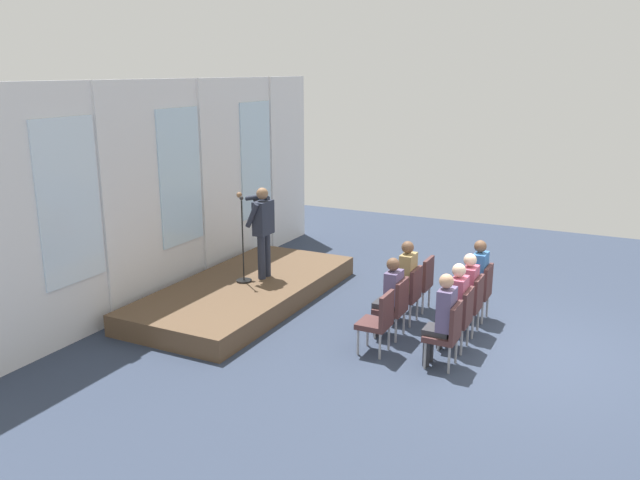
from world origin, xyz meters
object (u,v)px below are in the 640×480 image
at_px(chair_r1_c3, 480,289).
at_px(audience_r1_c3, 476,276).
at_px(audience_r0_c2, 405,278).
at_px(audience_r1_c0, 442,316).
at_px(speaker, 263,226).
at_px(chair_r1_c0, 447,331).
at_px(audience_r0_c1, 390,293).
at_px(chair_r1_c1, 460,315).
at_px(chair_r0_c3, 422,280).
at_px(chair_r0_c0, 379,319).
at_px(chair_r0_c2, 409,292).
at_px(audience_r1_c2, 466,289).
at_px(chair_r1_c2, 471,302).
at_px(audience_r1_c1, 455,302).
at_px(mic_stand, 243,263).
at_px(chair_r0_c1, 395,305).

relative_size(chair_r1_c3, audience_r1_c3, 0.69).
xyz_separation_m(audience_r0_c2, audience_r1_c0, (-1.32, -1.01, -0.01)).
height_order(speaker, chair_r1_c0, speaker).
distance_m(audience_r0_c1, audience_r1_c0, 1.21).
bearing_deg(chair_r1_c0, chair_r1_c1, 0.00).
distance_m(speaker, chair_r0_c3, 2.97).
bearing_deg(speaker, chair_r0_c0, -116.54).
xyz_separation_m(chair_r0_c0, audience_r0_c1, (0.66, 0.08, 0.18)).
relative_size(speaker, audience_r1_c0, 1.22).
height_order(chair_r0_c2, audience_r1_c0, audience_r1_c0).
bearing_deg(audience_r1_c2, chair_r1_c2, -90.00).
xyz_separation_m(chair_r1_c0, chair_r1_c1, (0.66, 0.00, 0.00)).
bearing_deg(audience_r0_c1, speaker, 74.72).
bearing_deg(chair_r1_c0, audience_r1_c1, 7.03).
bearing_deg(audience_r1_c2, chair_r0_c3, 54.55).
distance_m(chair_r0_c2, audience_r1_c1, 1.15).
height_order(speaker, chair_r1_c3, speaker).
height_order(chair_r0_c3, chair_r1_c0, same).
height_order(audience_r0_c2, audience_r1_c0, audience_r0_c2).
xyz_separation_m(speaker, chair_r1_c3, (0.57, -3.82, -0.78)).
bearing_deg(chair_r0_c2, speaker, 88.24).
bearing_deg(chair_r1_c2, chair_r0_c3, 56.83).
distance_m(mic_stand, audience_r1_c2, 3.93).
distance_m(chair_r0_c3, chair_r1_c1, 1.66).
bearing_deg(mic_stand, chair_r1_c1, -95.23).
xyz_separation_m(audience_r0_c1, chair_r0_c3, (1.32, -0.08, -0.18)).
xyz_separation_m(speaker, audience_r1_c0, (-1.40, -3.74, -0.56)).
bearing_deg(chair_r1_c3, audience_r1_c3, 90.00).
bearing_deg(chair_r0_c2, audience_r0_c1, 172.74).
bearing_deg(chair_r1_c0, chair_r1_c2, 0.00).
bearing_deg(mic_stand, chair_r0_c3, -72.38).
relative_size(mic_stand, audience_r1_c0, 1.15).
height_order(chair_r1_c0, chair_r1_c1, same).
bearing_deg(audience_r1_c3, chair_r0_c0, 154.84).
height_order(mic_stand, chair_r0_c3, mic_stand).
height_order(audience_r0_c2, chair_r1_c1, audience_r0_c2).
distance_m(speaker, chair_r0_c0, 3.24).
xyz_separation_m(mic_stand, audience_r1_c1, (-0.37, -3.92, 0.05)).
bearing_deg(chair_r0_c1, audience_r1_c2, -54.55).
relative_size(chair_r0_c2, audience_r1_c0, 0.69).
xyz_separation_m(chair_r0_c0, audience_r0_c2, (1.32, 0.08, 0.23)).
relative_size(audience_r0_c1, chair_r1_c2, 1.36).
height_order(audience_r0_c1, audience_r1_c3, audience_r1_c3).
relative_size(speaker, audience_r0_c1, 1.30).
distance_m(chair_r0_c1, audience_r1_c1, 0.95).
distance_m(audience_r1_c2, chair_r1_c3, 0.69).
bearing_deg(audience_r1_c3, mic_stand, 103.63).
relative_size(audience_r0_c1, audience_r1_c1, 0.96).
xyz_separation_m(chair_r0_c0, chair_r0_c3, (1.98, 0.00, 0.00)).
bearing_deg(audience_r0_c2, chair_r1_c0, -140.50).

